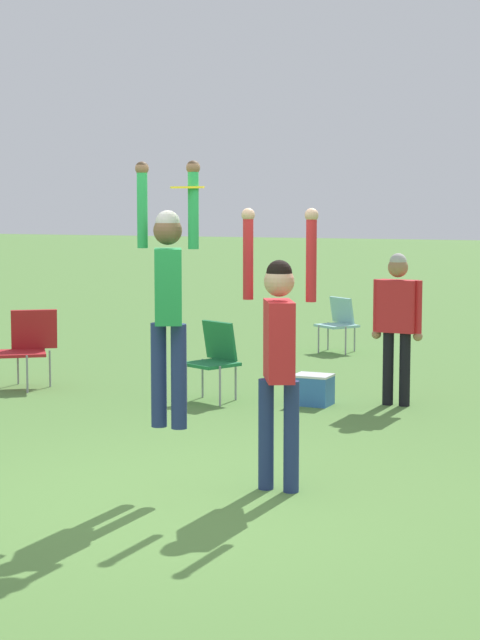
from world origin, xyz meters
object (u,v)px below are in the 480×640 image
at_px(person_jumping, 168,289).
at_px(camping_chair_4, 28,343).
at_px(camping_chair_2, 215,355).
at_px(frisbee, 187,187).
at_px(person_defending, 279,342).
at_px(cooler_box, 313,390).
at_px(person_spectator_near, 397,315).
at_px(camping_chair_0, 339,320).

distance_m(person_jumping, camping_chair_4, 5.28).
bearing_deg(camping_chair_2, frisbee, 136.16).
xyz_separation_m(person_defending, camping_chair_4, (-4.53, 3.14, -0.62)).
xyz_separation_m(camping_chair_4, cooler_box, (3.55, 0.32, -0.37)).
height_order(person_jumping, cooler_box, person_jumping).
xyz_separation_m(person_defending, person_spectator_near, (-0.14, 3.80, -0.16)).
xyz_separation_m(person_jumping, frisbee, (0.15, 0.03, 0.76)).
height_order(person_defending, person_spectator_near, person_defending).
height_order(person_jumping, camping_chair_2, person_jumping).
distance_m(person_defending, camping_chair_0, 7.98).
bearing_deg(camping_chair_2, cooler_box, -146.28).
bearing_deg(person_defending, cooler_box, 167.89).
bearing_deg(person_jumping, frisbee, -107.75).
relative_size(person_defending, cooler_box, 5.38).
bearing_deg(person_defending, person_spectator_near, 154.11).
xyz_separation_m(person_jumping, cooler_box, (-0.24, 3.85, -1.40)).
relative_size(person_defending, camping_chair_4, 2.33).
bearing_deg(person_jumping, person_defending, -90.00).
bearing_deg(camping_chair_4, frisbee, 101.95).
height_order(camping_chair_2, person_spectator_near, person_spectator_near).
distance_m(camping_chair_0, person_spectator_near, 4.37).
bearing_deg(person_jumping, camping_chair_2, -7.74).
distance_m(person_defending, camping_chair_4, 5.55).
bearing_deg(camping_chair_2, person_spectator_near, -140.88).
xyz_separation_m(person_spectator_near, cooler_box, (-0.84, -0.34, -0.83)).
xyz_separation_m(frisbee, camping_chair_2, (-1.50, 3.63, -1.81)).
xyz_separation_m(person_defending, cooler_box, (-0.98, 3.46, -0.99)).
distance_m(frisbee, cooler_box, 4.41).
bearing_deg(person_defending, camping_chair_4, -152.63).
height_order(camping_chair_2, cooler_box, camping_chair_2).
bearing_deg(frisbee, cooler_box, 95.84).
bearing_deg(person_spectator_near, person_defending, -84.58).
distance_m(camping_chair_4, cooler_box, 3.59).
bearing_deg(camping_chair_0, cooler_box, 138.85).
bearing_deg(camping_chair_0, person_spectator_near, 150.86).
height_order(camping_chair_4, cooler_box, camping_chair_4).
relative_size(frisbee, camping_chair_2, 0.29).
height_order(person_jumping, person_spectator_near, person_jumping).
bearing_deg(cooler_box, person_jumping, -86.46).
height_order(frisbee, camping_chair_4, frisbee).
height_order(person_jumping, frisbee, person_jumping).
bearing_deg(camping_chair_2, camping_chair_0, -65.95).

